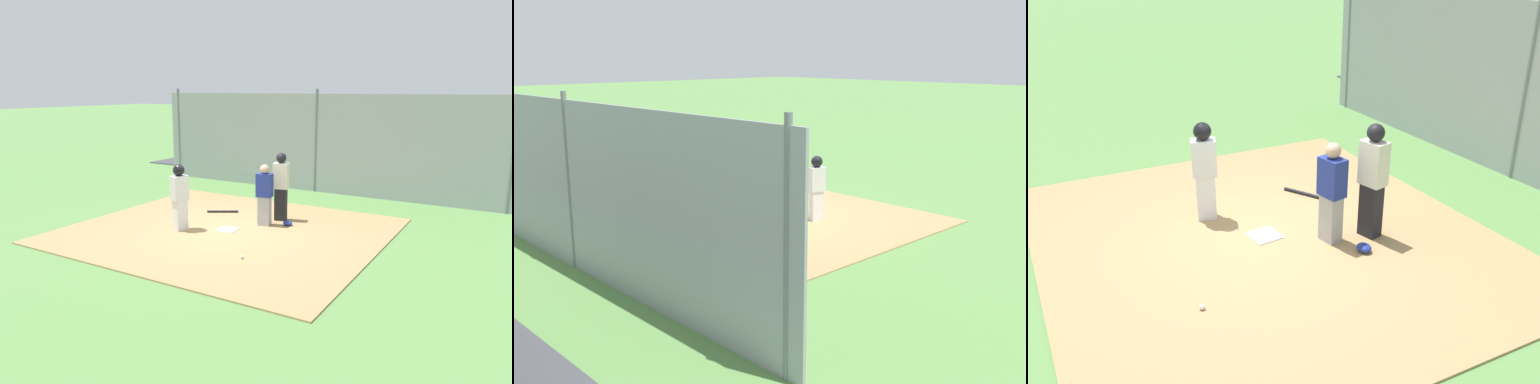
{
  "view_description": "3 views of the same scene",
  "coord_description": "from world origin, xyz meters",
  "views": [
    {
      "loc": [
        -6.1,
        9.05,
        3.37
      ],
      "look_at": [
        -0.57,
        -0.38,
        0.96
      ],
      "focal_mm": 33.1,
      "sensor_mm": 36.0,
      "label": 1
    },
    {
      "loc": [
        10.54,
        -10.14,
        3.99
      ],
      "look_at": [
        0.49,
        -0.52,
        0.82
      ],
      "focal_mm": 42.48,
      "sensor_mm": 36.0,
      "label": 2
    },
    {
      "loc": [
        -6.8,
        3.21,
        4.09
      ],
      "look_at": [
        -0.63,
        -0.0,
        1.01
      ],
      "focal_mm": 39.45,
      "sensor_mm": 36.0,
      "label": 3
    }
  ],
  "objects": [
    {
      "name": "backstop_fence",
      "position": [
        0.0,
        -5.22,
        1.6
      ],
      "size": [
        12.0,
        0.1,
        3.35
      ],
      "color": "#93999E",
      "rests_on": "ground_plane"
    },
    {
      "name": "dirt_infield",
      "position": [
        0.0,
        0.0,
        0.01
      ],
      "size": [
        7.2,
        6.4,
        0.03
      ],
      "primitive_type": "cube",
      "color": "#A88456",
      "rests_on": "ground_plane"
    },
    {
      "name": "catcher",
      "position": [
        -0.56,
        -0.82,
        0.81
      ],
      "size": [
        0.42,
        0.32,
        1.53
      ],
      "rotation": [
        0.0,
        0.0,
        1.74
      ],
      "color": "#9E9EA3",
      "rests_on": "dirt_infield"
    },
    {
      "name": "umpire",
      "position": [
        -0.69,
        -1.43,
        0.95
      ],
      "size": [
        0.43,
        0.34,
        1.75
      ],
      "rotation": [
        0.0,
        0.0,
        1.8
      ],
      "color": "black",
      "rests_on": "dirt_infield"
    },
    {
      "name": "baseball_bat",
      "position": [
        1.02,
        -1.29,
        0.06
      ],
      "size": [
        0.77,
        0.48,
        0.06
      ],
      "primitive_type": "cylinder",
      "rotation": [
        0.0,
        1.57,
        3.67
      ],
      "color": "black",
      "rests_on": "dirt_infield"
    },
    {
      "name": "catcher_mask",
      "position": [
        -1.08,
        -1.07,
        0.09
      ],
      "size": [
        0.24,
        0.2,
        0.12
      ],
      "primitive_type": "ellipsoid",
      "color": "navy",
      "rests_on": "dirt_infield"
    },
    {
      "name": "home_plate",
      "position": [
        0.0,
        0.0,
        0.04
      ],
      "size": [
        0.48,
        0.48,
        0.02
      ],
      "primitive_type": "cube",
      "rotation": [
        0.0,
        0.0,
        0.1
      ],
      "color": "white",
      "rests_on": "dirt_infield"
    },
    {
      "name": "runner",
      "position": [
        0.99,
        0.55,
        0.93
      ],
      "size": [
        0.36,
        0.44,
        1.59
      ],
      "rotation": [
        0.0,
        0.0,
        2.83
      ],
      "color": "silver",
      "rests_on": "dirt_infield"
    },
    {
      "name": "baseball",
      "position": [
        -1.34,
        1.48,
        0.07
      ],
      "size": [
        0.07,
        0.07,
        0.07
      ],
      "primitive_type": "sphere",
      "color": "white",
      "rests_on": "dirt_infield"
    },
    {
      "name": "ground_plane",
      "position": [
        0.0,
        0.0,
        0.0
      ],
      "size": [
        140.0,
        140.0,
        0.0
      ],
      "primitive_type": "plane",
      "color": "#5B8947"
    }
  ]
}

